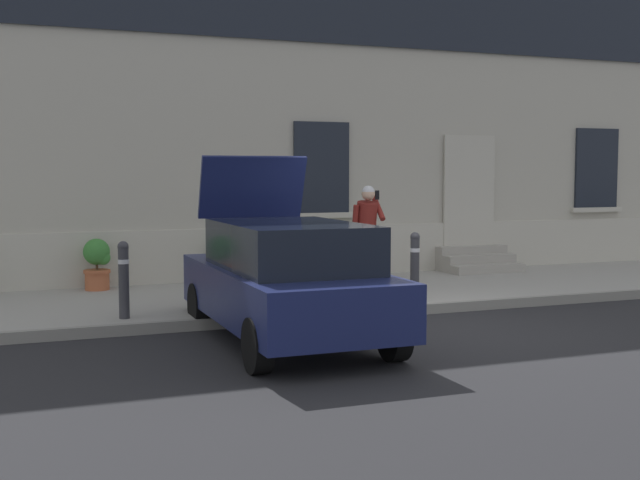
% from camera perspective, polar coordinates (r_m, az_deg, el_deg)
% --- Properties ---
extents(ground_plane, '(80.00, 80.00, 0.00)m').
position_cam_1_polar(ground_plane, '(11.12, 6.27, -6.20)').
color(ground_plane, '#232326').
extents(sidewalk, '(24.00, 3.60, 0.15)m').
position_cam_1_polar(sidewalk, '(13.61, 0.77, -3.83)').
color(sidewalk, '#99968E').
rests_on(sidewalk, ground).
extents(curb_edge, '(24.00, 0.12, 0.15)m').
position_cam_1_polar(curb_edge, '(11.93, 4.17, -5.06)').
color(curb_edge, gray).
rests_on(curb_edge, ground).
extents(building_facade, '(24.00, 1.52, 7.50)m').
position_cam_1_polar(building_facade, '(15.87, -2.64, 10.62)').
color(building_facade, '#B2AD9E').
rests_on(building_facade, ground).
extents(entrance_stoop, '(1.53, 0.96, 0.48)m').
position_cam_1_polar(entrance_stoop, '(16.54, 10.92, -1.47)').
color(entrance_stoop, '#9E998E').
rests_on(entrance_stoop, sidewalk).
extents(hatchback_car_navy, '(1.82, 4.08, 2.34)m').
position_cam_1_polar(hatchback_car_navy, '(10.05, -2.33, -2.72)').
color(hatchback_car_navy, '#161E4C').
rests_on(hatchback_car_navy, ground).
extents(bollard_near_person, '(0.15, 0.15, 1.04)m').
position_cam_1_polar(bollard_near_person, '(12.56, 6.66, -1.64)').
color(bollard_near_person, '#333338').
rests_on(bollard_near_person, sidewalk).
extents(bollard_far_left, '(0.15, 0.15, 1.04)m').
position_cam_1_polar(bollard_far_left, '(11.19, -13.60, -2.53)').
color(bollard_far_left, '#333338').
rests_on(bollard_far_left, sidewalk).
extents(person_on_phone, '(0.51, 0.51, 1.74)m').
position_cam_1_polar(person_on_phone, '(13.39, 3.24, 0.65)').
color(person_on_phone, maroon).
rests_on(person_on_phone, sidewalk).
extents(planter_terracotta, '(0.44, 0.44, 0.86)m').
position_cam_1_polar(planter_terracotta, '(14.04, -15.34, -1.55)').
color(planter_terracotta, '#B25B38').
rests_on(planter_terracotta, sidewalk).
extents(planter_charcoal, '(0.44, 0.44, 0.86)m').
position_cam_1_polar(planter_charcoal, '(14.30, -6.31, -1.29)').
color(planter_charcoal, '#2D2D30').
rests_on(planter_charcoal, sidewalk).
extents(planter_cream, '(0.44, 0.44, 0.86)m').
position_cam_1_polar(planter_cream, '(14.87, 2.25, -1.04)').
color(planter_cream, beige).
rests_on(planter_cream, sidewalk).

